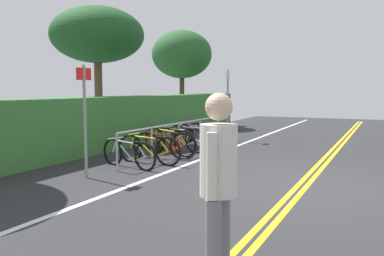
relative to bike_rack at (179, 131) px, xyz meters
name	(u,v)px	position (x,y,z in m)	size (l,w,h in m)	color
ground_plane	(302,187)	(-2.43, -3.85, -0.65)	(36.41, 12.73, 0.05)	#2B2B2D
centre_line_yellow_inner	(307,186)	(-2.43, -3.93, -0.62)	(32.77, 0.10, 0.00)	gold
centre_line_yellow_outer	(298,185)	(-2.43, -3.77, -0.62)	(32.77, 0.10, 0.00)	gold
bike_lane_stripe_white	(167,172)	(-2.43, -0.99, -0.62)	(32.77, 0.12, 0.00)	white
bike_rack	(179,131)	(0.00, 0.00, 0.00)	(5.76, 0.05, 0.85)	#9EA0A5
bicycle_0	(129,154)	(-2.37, 0.03, -0.31)	(0.55, 1.70, 0.68)	black
bicycle_1	(149,149)	(-1.73, -0.11, -0.29)	(0.46, 1.80, 0.73)	black
bicycle_2	(165,145)	(-0.98, -0.12, -0.28)	(0.61, 1.62, 0.73)	black
bicycle_3	(170,142)	(-0.38, 0.08, -0.27)	(0.55, 1.80, 0.76)	black
bicycle_4	(181,139)	(0.30, 0.09, -0.29)	(0.46, 1.72, 0.73)	black
bicycle_5	(194,137)	(1.02, 0.01, -0.28)	(0.56, 1.73, 0.73)	black
bicycle_6	(199,135)	(1.63, 0.14, -0.29)	(0.46, 1.77, 0.71)	black
bicycle_7	(212,133)	(2.43, 0.04, -0.30)	(0.60, 1.68, 0.70)	black
pedestrian	(218,179)	(-6.76, -3.94, 0.39)	(0.49, 0.32, 1.75)	slate
sign_post_near	(85,110)	(-3.62, 0.19, 0.73)	(0.36, 0.07, 2.25)	gray
sign_post_far	(228,98)	(3.15, -0.24, 0.82)	(0.36, 0.07, 2.42)	gray
hedge_backdrop	(138,119)	(1.50, 2.31, 0.15)	(14.71, 1.05, 1.54)	#387533
tree_mid	(97,36)	(1.14, 3.66, 2.92)	(3.12, 3.12, 4.51)	brown
tree_far_right	(182,55)	(7.22, 3.62, 2.74)	(2.81, 2.81, 4.50)	#473323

